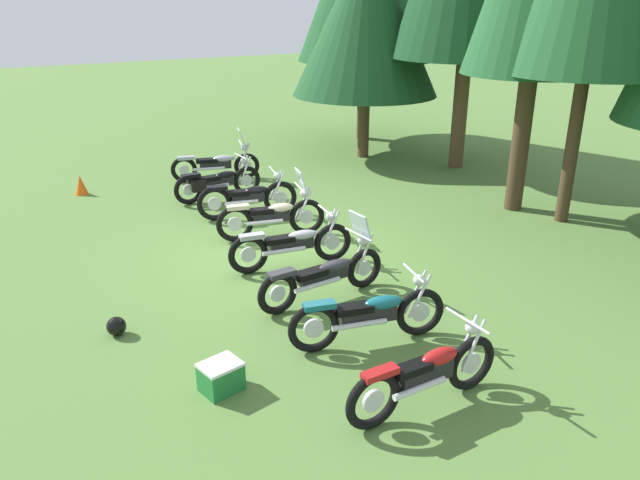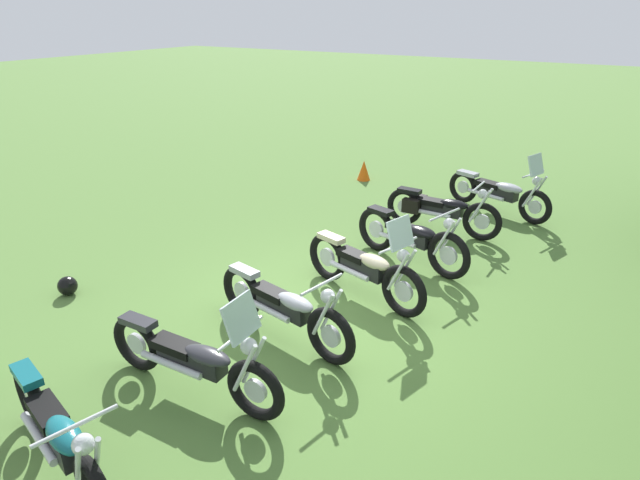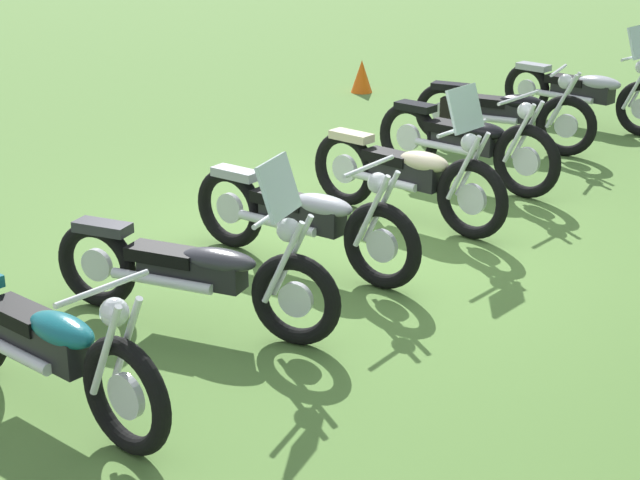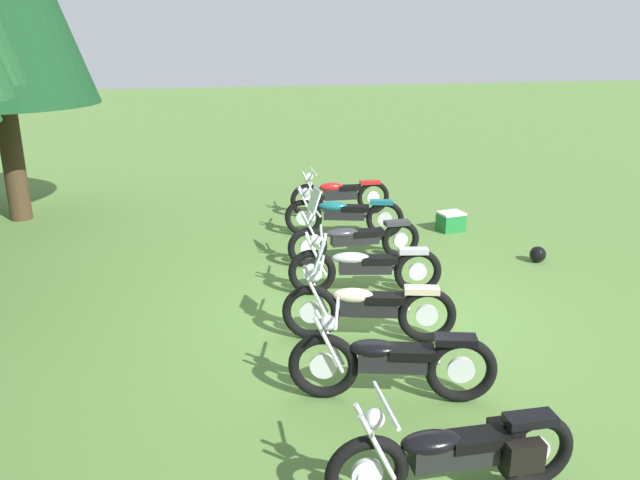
{
  "view_description": "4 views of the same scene",
  "coord_description": "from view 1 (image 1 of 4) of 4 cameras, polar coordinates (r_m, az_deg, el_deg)",
  "views": [
    {
      "loc": [
        9.54,
        -5.03,
        4.53
      ],
      "look_at": [
        1.25,
        0.22,
        0.62
      ],
      "focal_mm": 33.89,
      "sensor_mm": 36.0,
      "label": 1
    },
    {
      "loc": [
        5.58,
        3.38,
        3.91
      ],
      "look_at": [
        -0.79,
        -0.49,
        0.68
      ],
      "focal_mm": 30.41,
      "sensor_mm": 36.0,
      "label": 2
    },
    {
      "loc": [
        8.14,
        3.51,
        3.28
      ],
      "look_at": [
        1.44,
        0.4,
        0.54
      ],
      "focal_mm": 57.97,
      "sensor_mm": 36.0,
      "label": 3
    },
    {
      "loc": [
        -7.81,
        2.47,
        3.81
      ],
      "look_at": [
        1.13,
        0.53,
        0.8
      ],
      "focal_mm": 35.43,
      "sensor_mm": 36.0,
      "label": 4
    }
  ],
  "objects": [
    {
      "name": "traffic_cone",
      "position": [
        16.22,
        -21.65,
        4.85
      ],
      "size": [
        0.32,
        0.32,
        0.48
      ],
      "primitive_type": "cone",
      "color": "#EA590F",
      "rests_on": "ground_plane"
    },
    {
      "name": "motorcycle_3",
      "position": [
        12.24,
        -4.49,
        2.3
      ],
      "size": [
        0.89,
        2.19,
        1.39
      ],
      "rotation": [
        0.0,
        0.0,
        1.3
      ],
      "color": "black",
      "rests_on": "ground_plane"
    },
    {
      "name": "motorcycle_1",
      "position": [
        14.84,
        -9.74,
        5.42
      ],
      "size": [
        0.68,
        2.23,
        1.01
      ],
      "rotation": [
        0.0,
        0.0,
        1.55
      ],
      "color": "black",
      "rests_on": "ground_plane"
    },
    {
      "name": "ground_plane",
      "position": [
        11.7,
        -4.2,
        -1.12
      ],
      "size": [
        80.0,
        80.0,
        0.0
      ],
      "primitive_type": "plane",
      "color": "#547A38"
    },
    {
      "name": "motorcycle_0",
      "position": [
        16.5,
        -9.73,
        7.11
      ],
      "size": [
        1.01,
        2.28,
        1.35
      ],
      "rotation": [
        0.0,
        0.0,
        1.25
      ],
      "color": "black",
      "rests_on": "ground_plane"
    },
    {
      "name": "dropped_helmet",
      "position": [
        9.3,
        -18.68,
        -7.72
      ],
      "size": [
        0.28,
        0.28,
        0.28
      ],
      "primitive_type": "sphere",
      "color": "black",
      "rests_on": "ground_plane"
    },
    {
      "name": "pine_tree_1",
      "position": [
        18.46,
        4.42,
        20.44
      ],
      "size": [
        4.29,
        4.29,
        6.4
      ],
      "color": "#4C3823",
      "rests_on": "ground_plane"
    },
    {
      "name": "motorcycle_6",
      "position": [
        8.5,
        4.7,
        -7.04
      ],
      "size": [
        0.86,
        2.27,
        1.02
      ],
      "rotation": [
        0.0,
        0.0,
        1.3
      ],
      "color": "black",
      "rests_on": "ground_plane"
    },
    {
      "name": "motorcycle_2",
      "position": [
        13.49,
        -6.8,
        4.01
      ],
      "size": [
        0.89,
        2.19,
        1.04
      ],
      "rotation": [
        0.0,
        0.0,
        1.3
      ],
      "color": "black",
      "rests_on": "ground_plane"
    },
    {
      "name": "motorcycle_5",
      "position": [
        9.68,
        0.43,
        -3.28
      ],
      "size": [
        0.7,
        2.37,
        1.36
      ],
      "rotation": [
        0.0,
        0.0,
        1.6
      ],
      "color": "black",
      "rests_on": "ground_plane"
    },
    {
      "name": "picnic_cooler",
      "position": [
        7.76,
        -9.34,
        -12.61
      ],
      "size": [
        0.47,
        0.54,
        0.38
      ],
      "color": "#1E7233",
      "rests_on": "ground_plane"
    },
    {
      "name": "motorcycle_7",
      "position": [
        7.35,
        10.02,
        -12.39
      ],
      "size": [
        0.73,
        2.21,
        1.02
      ],
      "rotation": [
        0.0,
        0.0,
        1.54
      ],
      "color": "black",
      "rests_on": "ground_plane"
    },
    {
      "name": "motorcycle_4",
      "position": [
        10.87,
        -2.64,
        -0.41
      ],
      "size": [
        0.76,
        2.31,
        1.02
      ],
      "rotation": [
        0.0,
        0.0,
        1.38
      ],
      "color": "black",
      "rests_on": "ground_plane"
    }
  ]
}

